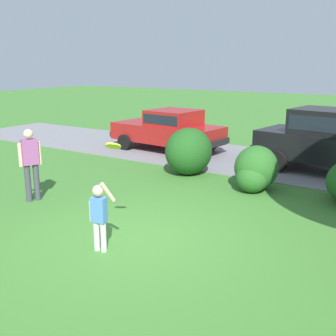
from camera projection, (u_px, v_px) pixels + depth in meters
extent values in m
plane|color=#3D752D|center=(138.00, 239.00, 7.72)|extent=(80.00, 80.00, 0.00)
cube|color=slate|center=(269.00, 163.00, 13.62)|extent=(28.00, 4.40, 0.02)
ellipsoid|color=#1E511C|center=(189.00, 151.00, 12.12)|extent=(1.35, 1.53, 1.39)
ellipsoid|color=#286023|center=(256.00, 168.00, 10.64)|extent=(1.13, 1.16, 1.17)
ellipsoid|color=#286023|center=(252.00, 178.00, 10.46)|extent=(0.84, 0.84, 0.76)
cube|color=maroon|center=(167.00, 133.00, 15.43)|extent=(4.36, 2.24, 0.64)
cube|color=maroon|center=(174.00, 118.00, 15.09)|extent=(1.83, 1.77, 0.56)
cube|color=black|center=(174.00, 118.00, 15.09)|extent=(1.70, 1.78, 0.34)
cylinder|color=black|center=(125.00, 142.00, 15.59)|extent=(0.62, 0.28, 0.60)
cylinder|color=black|center=(157.00, 136.00, 17.02)|extent=(0.62, 0.28, 0.60)
cylinder|color=black|center=(180.00, 151.00, 14.03)|extent=(0.62, 0.28, 0.60)
cylinder|color=black|center=(209.00, 143.00, 15.46)|extent=(0.62, 0.28, 0.60)
cube|color=black|center=(126.00, 131.00, 16.76)|extent=(0.29, 1.75, 0.20)
cube|color=black|center=(215.00, 144.00, 14.18)|extent=(0.29, 1.75, 0.20)
cube|color=black|center=(335.00, 148.00, 12.09)|extent=(4.72, 2.47, 0.80)
cylinder|color=black|center=(276.00, 161.00, 12.40)|extent=(0.70, 0.32, 0.68)
cylinder|color=black|center=(302.00, 152.00, 13.78)|extent=(0.70, 0.32, 0.68)
cube|color=black|center=(265.00, 145.00, 13.59)|extent=(0.37, 1.75, 0.20)
cylinder|color=white|center=(97.00, 236.00, 7.21)|extent=(0.10, 0.10, 0.55)
cylinder|color=white|center=(103.00, 237.00, 7.16)|extent=(0.10, 0.10, 0.55)
cube|color=#4C7FCC|center=(99.00, 210.00, 7.06)|extent=(0.28, 0.20, 0.44)
sphere|color=beige|center=(98.00, 191.00, 6.98)|extent=(0.20, 0.20, 0.20)
cylinder|color=beige|center=(108.00, 192.00, 6.96)|extent=(0.18, 0.26, 0.39)
cylinder|color=beige|center=(91.00, 211.00, 7.13)|extent=(0.07, 0.07, 0.36)
cylinder|color=yellow|center=(113.00, 146.00, 7.15)|extent=(0.31, 0.26, 0.21)
cylinder|color=#1EB7B2|center=(113.00, 146.00, 7.15)|extent=(0.17, 0.15, 0.13)
cylinder|color=#3F3F4C|center=(37.00, 182.00, 9.84)|extent=(0.14, 0.14, 0.90)
cylinder|color=#3F3F4C|center=(28.00, 183.00, 9.75)|extent=(0.14, 0.14, 0.90)
cube|color=#994C8C|center=(30.00, 152.00, 9.61)|extent=(0.36, 0.42, 0.60)
sphere|color=beige|center=(28.00, 134.00, 9.50)|extent=(0.22, 0.22, 0.22)
cylinder|color=beige|center=(39.00, 153.00, 9.73)|extent=(0.09, 0.09, 0.55)
cylinder|color=beige|center=(20.00, 155.00, 9.51)|extent=(0.09, 0.09, 0.55)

